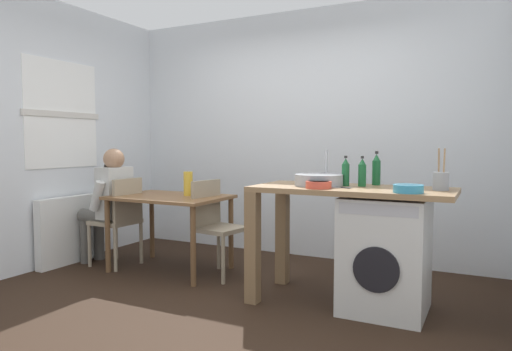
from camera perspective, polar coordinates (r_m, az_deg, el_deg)
name	(u,v)px	position (r m, az deg, el deg)	size (l,w,h in m)	color
ground_plane	(222,301)	(3.84, -4.22, -15.11)	(5.46, 5.46, 0.00)	black
wall_back	(303,134)	(5.20, 5.75, 5.03)	(4.60, 0.10, 2.70)	silver
wall_window_side	(34,133)	(5.09, -25.57, 4.71)	(0.12, 3.80, 2.70)	silver
radiator	(71,230)	(5.25, -21.79, -6.21)	(0.10, 0.80, 0.70)	white
dining_table	(170,206)	(4.64, -10.53, -3.64)	(1.10, 0.76, 0.74)	brown
chair_person_seat	(120,217)	(4.93, -16.30, -4.88)	(0.41, 0.41, 0.90)	gray
chair_opposite	(215,222)	(4.44, -5.10, -5.71)	(0.46, 0.46, 0.90)	gray
seated_person	(109,200)	(5.02, -17.63, -2.86)	(0.50, 0.52, 1.20)	#595651
kitchen_counter	(325,206)	(3.69, 8.44, -3.73)	(1.50, 0.68, 0.92)	olive
washing_machine	(385,254)	(3.63, 15.57, -9.28)	(0.60, 0.61, 0.86)	silver
sink_basin	(319,180)	(3.69, 7.71, -0.55)	(0.38, 0.38, 0.09)	#9EA0A5
tap	(326,167)	(3.85, 8.61, 1.05)	(0.02, 0.02, 0.28)	#B2B2B7
bottle_tall_green	(346,172)	(3.70, 10.93, 0.39)	(0.06, 0.06, 0.24)	#19592D
bottle_squat_brown	(362,173)	(3.68, 12.89, 0.33)	(0.06, 0.06, 0.24)	#19592D
bottle_clear_small	(376,170)	(3.83, 14.55, 0.68)	(0.07, 0.07, 0.27)	#19592D
mixing_bowl	(319,184)	(3.48, 7.69, -1.08)	(0.19, 0.19, 0.05)	#D84C38
utensil_crock	(441,181)	(3.55, 21.73, -0.58)	(0.11, 0.11, 0.30)	gray
colander	(408,188)	(3.31, 18.18, -1.49)	(0.20, 0.20, 0.06)	teal
vase	(188,184)	(4.61, -8.32, -0.98)	(0.09, 0.09, 0.24)	gold
scissors	(341,187)	(3.53, 10.43, -1.45)	(0.15, 0.06, 0.01)	#B2B2B7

